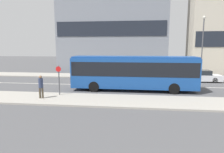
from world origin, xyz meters
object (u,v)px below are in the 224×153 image
(parked_car_0, at_px, (199,76))
(street_lamp, at_px, (203,41))
(city_bus, at_px, (133,71))
(pedestrian_near_stop, at_px, (41,85))
(bus_stop_sign, at_px, (59,78))

(parked_car_0, height_order, street_lamp, street_lamp)
(city_bus, distance_m, street_lamp, 11.54)
(pedestrian_near_stop, bearing_deg, bus_stop_sign, 43.30)
(bus_stop_sign, height_order, street_lamp, street_lamp)
(city_bus, xyz_separation_m, pedestrian_near_stop, (-6.98, -4.30, -0.69))
(parked_car_0, height_order, bus_stop_sign, bus_stop_sign)
(parked_car_0, bearing_deg, pedestrian_near_stop, -145.62)
(pedestrian_near_stop, bearing_deg, city_bus, 22.66)
(pedestrian_near_stop, xyz_separation_m, bus_stop_sign, (0.96, 1.24, 0.41))
(street_lamp, bearing_deg, parked_car_0, -110.74)
(parked_car_0, xyz_separation_m, bus_stop_sign, (-13.65, -8.75, 0.91))
(pedestrian_near_stop, relative_size, bus_stop_sign, 0.74)
(city_bus, height_order, parked_car_0, city_bus)
(city_bus, distance_m, parked_car_0, 9.60)
(city_bus, bearing_deg, parked_car_0, 42.16)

